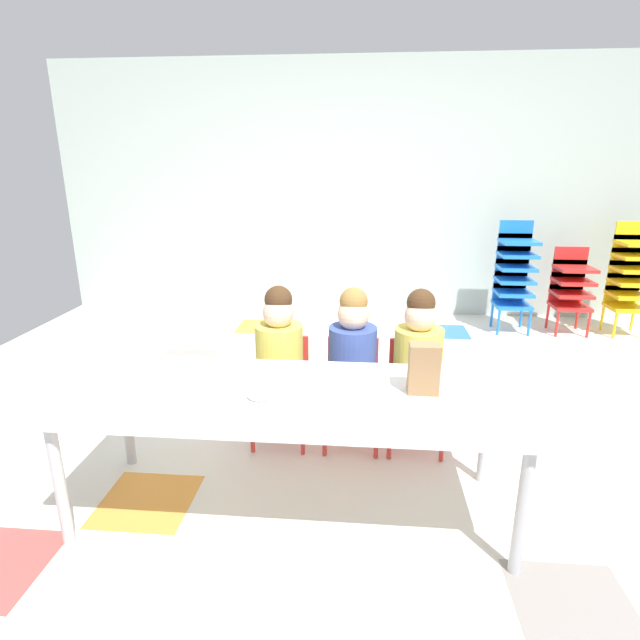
# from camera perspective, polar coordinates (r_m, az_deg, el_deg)

# --- Properties ---
(ground_plane) EXTENTS (6.17, 4.91, 0.02)m
(ground_plane) POSITION_cam_1_polar(r_m,az_deg,el_deg) (3.25, 2.51, -11.20)
(ground_plane) COLOR silver
(back_wall) EXTENTS (6.17, 0.10, 2.54)m
(back_wall) POSITION_cam_1_polar(r_m,az_deg,el_deg) (5.32, 4.01, 14.33)
(back_wall) COLOR #B2C1B7
(back_wall) RESTS_ON ground_plane
(craft_table) EXTENTS (2.00, 0.72, 0.60)m
(craft_table) POSITION_cam_1_polar(r_m,az_deg,el_deg) (2.22, -3.24, -9.22)
(craft_table) COLOR white
(craft_table) RESTS_ON ground_plane
(seated_child_near_camera) EXTENTS (0.32, 0.31, 0.92)m
(seated_child_near_camera) POSITION_cam_1_polar(r_m,az_deg,el_deg) (2.77, -4.61, -3.60)
(seated_child_near_camera) COLOR red
(seated_child_near_camera) RESTS_ON ground_plane
(seated_child_middle_seat) EXTENTS (0.33, 0.33, 0.92)m
(seated_child_middle_seat) POSITION_cam_1_polar(r_m,az_deg,el_deg) (2.74, 3.71, -3.86)
(seated_child_middle_seat) COLOR red
(seated_child_middle_seat) RESTS_ON ground_plane
(seated_child_far_right) EXTENTS (0.32, 0.31, 0.92)m
(seated_child_far_right) POSITION_cam_1_polar(r_m,az_deg,el_deg) (2.75, 11.04, -4.03)
(seated_child_far_right) COLOR red
(seated_child_far_right) RESTS_ON ground_plane
(kid_chair_blue_stack) EXTENTS (0.32, 0.30, 1.04)m
(kid_chair_blue_stack) POSITION_cam_1_polar(r_m,az_deg,el_deg) (5.07, 21.19, 5.18)
(kid_chair_blue_stack) COLOR blue
(kid_chair_blue_stack) RESTS_ON ground_plane
(kid_chair_red_stack) EXTENTS (0.32, 0.30, 0.80)m
(kid_chair_red_stack) POSITION_cam_1_polar(r_m,az_deg,el_deg) (5.26, 26.59, 3.58)
(kid_chair_red_stack) COLOR red
(kid_chair_red_stack) RESTS_ON ground_plane
(kid_chair_yellow_stack) EXTENTS (0.32, 0.30, 1.04)m
(kid_chair_yellow_stack) POSITION_cam_1_polar(r_m,az_deg,el_deg) (5.45, 31.79, 4.53)
(kid_chair_yellow_stack) COLOR yellow
(kid_chair_yellow_stack) RESTS_ON ground_plane
(paper_bag_brown) EXTENTS (0.13, 0.09, 0.22)m
(paper_bag_brown) POSITION_cam_1_polar(r_m,az_deg,el_deg) (2.19, 11.71, -5.40)
(paper_bag_brown) COLOR #9E754C
(paper_bag_brown) RESTS_ON craft_table
(paper_plate_near_edge) EXTENTS (0.18, 0.18, 0.01)m
(paper_plate_near_edge) POSITION_cam_1_polar(r_m,az_deg,el_deg) (2.14, -6.71, -8.78)
(paper_plate_near_edge) COLOR white
(paper_plate_near_edge) RESTS_ON craft_table
(donut_powdered_on_plate) EXTENTS (0.12, 0.12, 0.04)m
(donut_powdered_on_plate) POSITION_cam_1_polar(r_m,az_deg,el_deg) (2.13, -6.73, -8.26)
(donut_powdered_on_plate) COLOR white
(donut_powdered_on_plate) RESTS_ON craft_table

